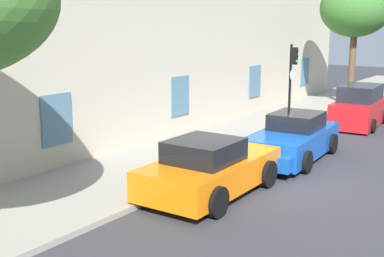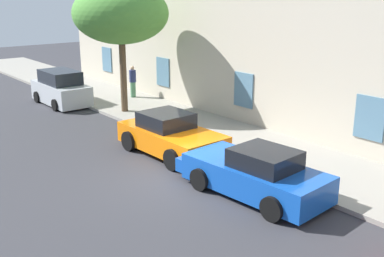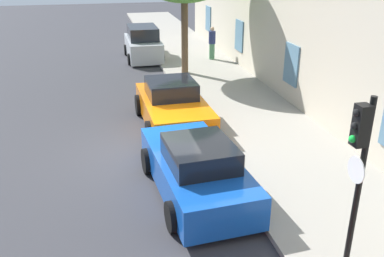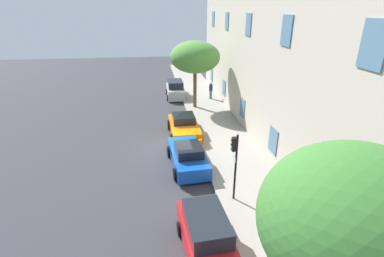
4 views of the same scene
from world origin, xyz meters
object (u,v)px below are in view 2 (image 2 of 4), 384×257
(tree_near_kerb, at_px, (121,14))
(pedestrian_admiring, at_px, (133,81))
(sportscar_yellow_flank, at_px, (251,173))
(hatchback_distant, at_px, (61,89))
(sportscar_red_lead, at_px, (174,137))

(tree_near_kerb, bearing_deg, pedestrian_admiring, 140.18)
(sportscar_yellow_flank, xyz_separation_m, pedestrian_admiring, (-12.71, 3.95, 0.38))
(pedestrian_admiring, bearing_deg, hatchback_distant, -112.62)
(sportscar_red_lead, distance_m, tree_near_kerb, 7.61)
(tree_near_kerb, relative_size, pedestrian_admiring, 3.51)
(sportscar_yellow_flank, bearing_deg, sportscar_red_lead, 176.02)
(sportscar_yellow_flank, bearing_deg, hatchback_distant, 178.16)
(hatchback_distant, height_order, pedestrian_admiring, pedestrian_admiring)
(sportscar_red_lead, relative_size, hatchback_distant, 1.18)
(hatchback_distant, bearing_deg, sportscar_yellow_flank, -1.84)
(sportscar_red_lead, xyz_separation_m, tree_near_kerb, (-6.21, 1.69, 4.07))
(sportscar_red_lead, distance_m, sportscar_yellow_flank, 4.13)
(sportscar_red_lead, bearing_deg, tree_near_kerb, 164.82)
(sportscar_yellow_flank, height_order, pedestrian_admiring, pedestrian_admiring)
(sportscar_red_lead, relative_size, pedestrian_admiring, 2.72)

